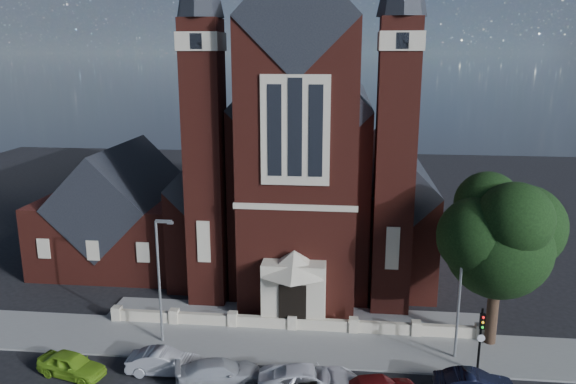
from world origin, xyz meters
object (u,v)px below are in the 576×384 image
at_px(church, 310,162).
at_px(car_white_suv, 310,381).
at_px(car_silver_a, 164,362).
at_px(parish_hall, 123,216).
at_px(street_lamp_left, 160,274).
at_px(car_silver_b, 220,373).
at_px(street_lamp_right, 462,287).
at_px(car_lime_van, 71,365).
at_px(street_tree, 502,240).
at_px(traffic_signal, 481,333).

distance_m(church, car_white_suv, 24.70).
distance_m(church, car_silver_a, 24.48).
relative_size(parish_hall, car_silver_a, 2.93).
height_order(street_lamp_left, car_silver_b, street_lamp_left).
bearing_deg(car_white_suv, street_lamp_left, 58.42).
bearing_deg(car_silver_b, car_silver_a, 60.67).
bearing_deg(street_lamp_right, car_silver_b, -162.97).
xyz_separation_m(parish_hall, car_white_suv, (17.64, -18.57, -3.24)).
bearing_deg(car_lime_van, street_tree, -61.33).
xyz_separation_m(street_tree, street_lamp_left, (-20.51, -1.71, -2.36)).
bearing_deg(parish_hall, church, 17.16).
relative_size(church, car_white_suv, 6.28).
bearing_deg(street_lamp_right, parish_hall, 151.78).
relative_size(parish_hall, car_lime_van, 3.03).
xyz_separation_m(church, traffic_signal, (11.00, -20.52, -5.60)).
bearing_deg(parish_hall, car_white_suv, -46.47).
distance_m(street_lamp_left, street_lamp_right, 18.00).
xyz_separation_m(church, street_lamp_left, (-7.91, -18.94, -3.59)).
distance_m(street_tree, car_lime_van, 25.95).
bearing_deg(traffic_signal, street_lamp_right, 120.01).
distance_m(parish_hall, car_lime_van, 18.95).
distance_m(street_lamp_left, traffic_signal, 19.08).
bearing_deg(street_lamp_right, traffic_signal, -59.99).
xyz_separation_m(car_silver_b, car_white_suv, (5.02, -0.44, 0.08)).
xyz_separation_m(church, car_lime_van, (-11.88, -23.14, -7.50)).
distance_m(traffic_signal, car_silver_a, 17.96).
height_order(parish_hall, car_silver_a, parish_hall).
relative_size(street_tree, car_silver_a, 2.57).
distance_m(car_silver_b, car_white_suv, 5.04).
relative_size(street_tree, car_lime_van, 2.66).
height_order(church, car_silver_a, church).
height_order(car_silver_a, car_silver_b, car_silver_b).
xyz_separation_m(street_lamp_left, car_white_suv, (9.55, -4.57, -3.83)).
bearing_deg(car_silver_b, street_lamp_right, -89.61).
bearing_deg(street_tree, car_lime_van, -166.44).
xyz_separation_m(traffic_signal, car_white_suv, (-9.36, -2.99, -1.81)).
bearing_deg(church, parish_hall, -162.84).
xyz_separation_m(street_lamp_right, car_silver_a, (-16.86, -3.36, -3.91)).
bearing_deg(street_lamp_right, car_white_suv, -151.62).
bearing_deg(car_silver_a, church, -19.28).
height_order(car_lime_van, car_silver_a, car_silver_a).
distance_m(street_tree, car_silver_a, 20.98).
xyz_separation_m(parish_hall, street_tree, (28.60, -12.29, 2.95)).
distance_m(car_silver_a, car_white_suv, 8.50).
height_order(parish_hall, traffic_signal, parish_hall).
height_order(traffic_signal, car_lime_van, traffic_signal).
bearing_deg(car_silver_a, traffic_signal, -86.65).
distance_m(street_tree, traffic_signal, 5.70).
distance_m(street_lamp_left, car_silver_b, 7.27).
bearing_deg(car_silver_a, street_lamp_left, 16.30).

